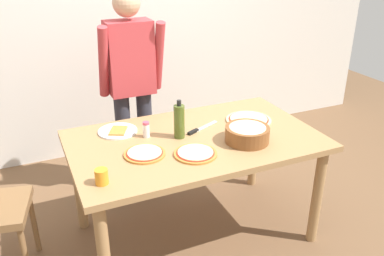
% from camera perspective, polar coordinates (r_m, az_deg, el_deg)
% --- Properties ---
extents(ground, '(8.00, 8.00, 0.00)m').
position_cam_1_polar(ground, '(3.05, 0.39, -14.34)').
color(ground, brown).
extents(wall_back, '(5.60, 0.10, 2.60)m').
position_cam_1_polar(wall_back, '(3.93, -9.54, 15.30)').
color(wall_back, silver).
rests_on(wall_back, ground).
extents(dining_table, '(1.60, 0.96, 0.76)m').
position_cam_1_polar(dining_table, '(2.68, 0.43, -3.15)').
color(dining_table, '#A37A4C').
rests_on(dining_table, ground).
extents(person_cook, '(0.49, 0.25, 1.62)m').
position_cam_1_polar(person_cook, '(3.17, -8.45, 6.42)').
color(person_cook, '#2D2D38').
rests_on(person_cook, ground).
extents(pizza_raw_on_board, '(0.32, 0.32, 0.02)m').
position_cam_1_polar(pizza_raw_on_board, '(2.91, 7.92, 1.16)').
color(pizza_raw_on_board, beige).
rests_on(pizza_raw_on_board, dining_table).
extents(pizza_cooked_on_tray, '(0.26, 0.26, 0.02)m').
position_cam_1_polar(pizza_cooked_on_tray, '(2.43, 0.48, -3.55)').
color(pizza_cooked_on_tray, '#C67A33').
rests_on(pizza_cooked_on_tray, dining_table).
extents(pizza_second_cooked, '(0.25, 0.25, 0.02)m').
position_cam_1_polar(pizza_second_cooked, '(2.45, -6.64, -3.55)').
color(pizza_second_cooked, '#C67A33').
rests_on(pizza_second_cooked, dining_table).
extents(plate_with_slice, '(0.26, 0.26, 0.02)m').
position_cam_1_polar(plate_with_slice, '(2.76, -10.33, -0.41)').
color(plate_with_slice, white).
rests_on(plate_with_slice, dining_table).
extents(popcorn_bowl, '(0.28, 0.28, 0.11)m').
position_cam_1_polar(popcorn_bowl, '(2.59, 7.72, -0.64)').
color(popcorn_bowl, brown).
rests_on(popcorn_bowl, dining_table).
extents(olive_oil_bottle, '(0.07, 0.07, 0.26)m').
position_cam_1_polar(olive_oil_bottle, '(2.60, -1.79, 0.95)').
color(olive_oil_bottle, '#47561E').
rests_on(olive_oil_bottle, dining_table).
extents(cup_orange, '(0.07, 0.07, 0.08)m').
position_cam_1_polar(cup_orange, '(2.19, -12.53, -6.65)').
color(cup_orange, orange).
rests_on(cup_orange, dining_table).
extents(salt_shaker, '(0.04, 0.04, 0.11)m').
position_cam_1_polar(salt_shaker, '(2.64, -6.42, -0.21)').
color(salt_shaker, white).
rests_on(salt_shaker, dining_table).
extents(chef_knife, '(0.27, 0.14, 0.02)m').
position_cam_1_polar(chef_knife, '(2.74, 1.02, -0.16)').
color(chef_knife, silver).
rests_on(chef_knife, dining_table).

